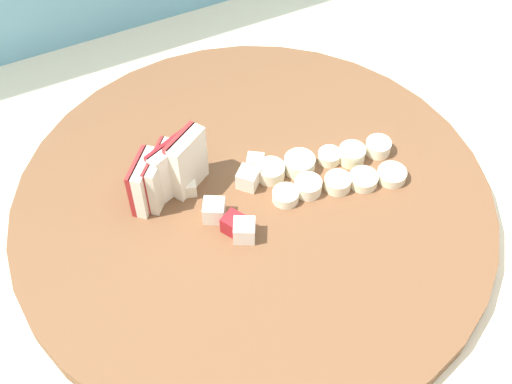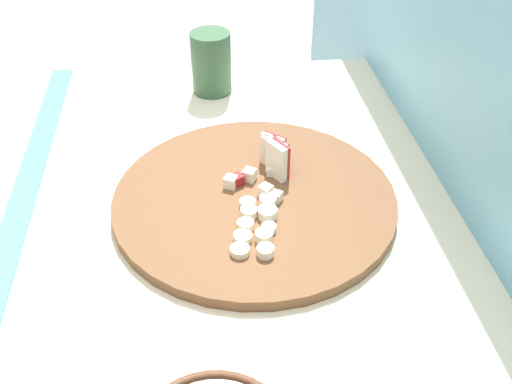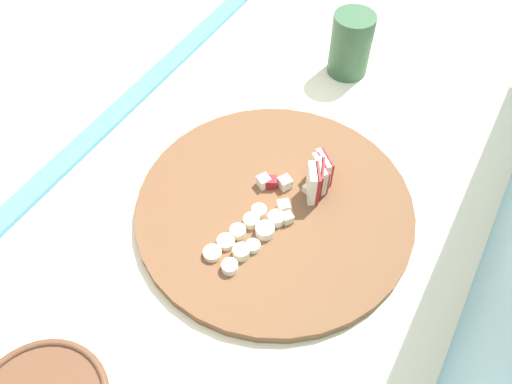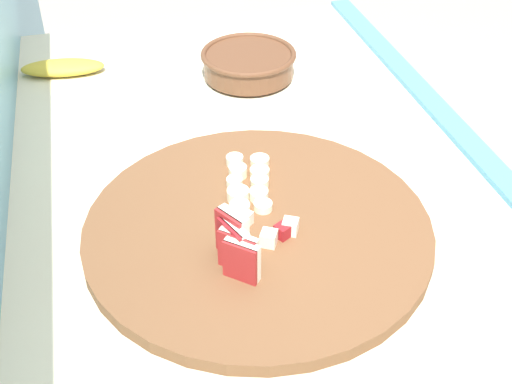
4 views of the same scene
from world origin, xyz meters
TOP-DOWN VIEW (x-y plane):
  - tile_backsplash at (0.00, 0.38)m, footprint 2.40×0.04m
  - cutting_board at (-0.10, 0.04)m, footprint 0.45×0.45m
  - apple_wedge_fan at (-0.17, 0.08)m, footprint 0.08×0.04m
  - apple_dice_pile at (-0.12, 0.03)m, footprint 0.09×0.09m
  - banana_slice_rows at (-0.02, 0.03)m, footprint 0.14×0.08m

SIDE VIEW (x-z plane):
  - tile_backsplash at x=0.00m, z-range 0.00..1.35m
  - cutting_board at x=-0.10m, z-range 0.87..0.89m
  - banana_slice_rows at x=-0.02m, z-range 0.89..0.90m
  - apple_dice_pile at x=-0.12m, z-range 0.89..0.91m
  - apple_wedge_fan at x=-0.17m, z-range 0.88..0.95m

